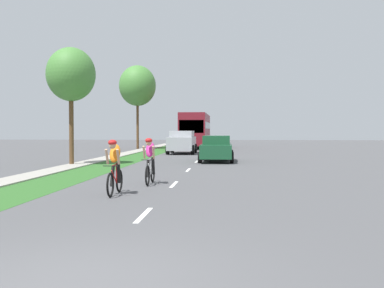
{
  "coord_description": "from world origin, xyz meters",
  "views": [
    {
      "loc": [
        1.82,
        -5.32,
        1.85
      ],
      "look_at": [
        -0.1,
        19.08,
        1.1
      ],
      "focal_mm": 42.6,
      "sensor_mm": 36.0,
      "label": 1
    }
  ],
  "objects_px": {
    "suv_silver": "(182,142)",
    "street_tree_far": "(137,86)",
    "sedan_dark_green": "(216,148)",
    "cyclist_lead": "(115,166)",
    "street_tree_near": "(71,75)",
    "cyclist_trailing": "(150,160)",
    "bus_maroon": "(196,129)"
  },
  "relations": [
    {
      "from": "suv_silver",
      "to": "street_tree_far",
      "type": "relative_size",
      "value": 0.57
    },
    {
      "from": "sedan_dark_green",
      "to": "street_tree_far",
      "type": "bearing_deg",
      "value": 114.98
    },
    {
      "from": "cyclist_lead",
      "to": "street_tree_far",
      "type": "bearing_deg",
      "value": 100.13
    },
    {
      "from": "street_tree_near",
      "to": "cyclist_trailing",
      "type": "bearing_deg",
      "value": -55.51
    },
    {
      "from": "street_tree_near",
      "to": "cyclist_lead",
      "type": "bearing_deg",
      "value": -64.93
    },
    {
      "from": "cyclist_lead",
      "to": "suv_silver",
      "type": "bearing_deg",
      "value": 90.91
    },
    {
      "from": "suv_silver",
      "to": "cyclist_lead",
      "type": "bearing_deg",
      "value": -89.09
    },
    {
      "from": "cyclist_lead",
      "to": "street_tree_near",
      "type": "relative_size",
      "value": 0.28
    },
    {
      "from": "street_tree_near",
      "to": "street_tree_far",
      "type": "bearing_deg",
      "value": 91.65
    },
    {
      "from": "cyclist_trailing",
      "to": "sedan_dark_green",
      "type": "distance_m",
      "value": 11.49
    },
    {
      "from": "cyclist_lead",
      "to": "bus_maroon",
      "type": "distance_m",
      "value": 34.42
    },
    {
      "from": "cyclist_lead",
      "to": "cyclist_trailing",
      "type": "height_order",
      "value": "same"
    },
    {
      "from": "sedan_dark_green",
      "to": "street_tree_far",
      "type": "height_order",
      "value": "street_tree_far"
    },
    {
      "from": "suv_silver",
      "to": "street_tree_far",
      "type": "height_order",
      "value": "street_tree_far"
    },
    {
      "from": "street_tree_near",
      "to": "street_tree_far",
      "type": "height_order",
      "value": "street_tree_far"
    },
    {
      "from": "suv_silver",
      "to": "street_tree_far",
      "type": "xyz_separation_m",
      "value": [
        -5.26,
        8.67,
        5.24
      ]
    },
    {
      "from": "street_tree_near",
      "to": "bus_maroon",
      "type": "bearing_deg",
      "value": 78.2
    },
    {
      "from": "cyclist_trailing",
      "to": "bus_maroon",
      "type": "height_order",
      "value": "bus_maroon"
    },
    {
      "from": "cyclist_lead",
      "to": "street_tree_near",
      "type": "bearing_deg",
      "value": 115.07
    },
    {
      "from": "suv_silver",
      "to": "cyclist_trailing",
      "type": "bearing_deg",
      "value": -87.35
    },
    {
      "from": "cyclist_lead",
      "to": "bus_maroon",
      "type": "relative_size",
      "value": 0.15
    },
    {
      "from": "cyclist_trailing",
      "to": "street_tree_near",
      "type": "xyz_separation_m",
      "value": [
        -5.6,
        8.16,
        3.94
      ]
    },
    {
      "from": "sedan_dark_green",
      "to": "bus_maroon",
      "type": "bearing_deg",
      "value": 97.38
    },
    {
      "from": "cyclist_trailing",
      "to": "street_tree_far",
      "type": "height_order",
      "value": "street_tree_far"
    },
    {
      "from": "cyclist_trailing",
      "to": "street_tree_near",
      "type": "distance_m",
      "value": 10.65
    },
    {
      "from": "sedan_dark_green",
      "to": "suv_silver",
      "type": "relative_size",
      "value": 0.91
    },
    {
      "from": "bus_maroon",
      "to": "street_tree_far",
      "type": "height_order",
      "value": "street_tree_far"
    },
    {
      "from": "cyclist_trailing",
      "to": "bus_maroon",
      "type": "distance_m",
      "value": 31.83
    },
    {
      "from": "cyclist_lead",
      "to": "sedan_dark_green",
      "type": "xyz_separation_m",
      "value": [
        2.56,
        13.91,
        -0.04
      ]
    },
    {
      "from": "cyclist_lead",
      "to": "cyclist_trailing",
      "type": "xyz_separation_m",
      "value": [
        0.57,
        2.6,
        0.0
      ]
    },
    {
      "from": "suv_silver",
      "to": "bus_maroon",
      "type": "relative_size",
      "value": 0.41
    },
    {
      "from": "sedan_dark_green",
      "to": "street_tree_near",
      "type": "bearing_deg",
      "value": -157.44
    }
  ]
}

